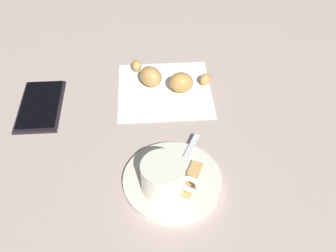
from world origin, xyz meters
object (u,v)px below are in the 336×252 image
Objects in this scene: napkin at (164,90)px; croissant at (165,78)px; sugar_packet at (191,179)px; saucer at (172,181)px; espresso_cup at (167,177)px; cell_phone at (40,105)px; teaspoon at (177,174)px.

napkin is 0.02m from croissant.
napkin is at bearing 30.52° from sugar_packet.
sugar_packet is at bearing 18.17° from napkin.
croissant is (-0.22, -0.04, 0.02)m from saucer.
napkin is at bearing -171.03° from espresso_cup.
espresso_cup reaches higher than croissant.
sugar_packet is at bearing 64.24° from cell_phone.
espresso_cup is 0.64× the size of teaspoon.
saucer is 1.00× the size of cell_phone.
teaspoon reaches higher than sugar_packet.
saucer is at bearing 61.91° from cell_phone.
sugar_packet is 0.38× the size of napkin.
teaspoon reaches higher than saucer.
sugar_packet is (-0.02, 0.03, -0.02)m from espresso_cup.
cell_phone is (0.08, -0.21, -0.02)m from croissant.
sugar_packet is 0.44× the size of cell_phone.
saucer is 0.28m from cell_phone.
teaspoon is 0.77× the size of napkin.
saucer reaches higher than cell_phone.
sugar_packet is at bearing 116.16° from espresso_cup.
saucer is 0.03m from sugar_packet.
croissant is (-0.01, 0.00, 0.02)m from napkin.
espresso_cup reaches higher than napkin.
sugar_packet is (0.00, 0.03, 0.01)m from saucer.
napkin is 1.05× the size of croissant.
saucer is 0.21m from napkin.
espresso_cup is (0.02, -0.01, 0.03)m from saucer.
teaspoon is 2.03× the size of sugar_packet.
espresso_cup is at bearing 8.97° from napkin.
saucer is at bearing 158.94° from espresso_cup.
teaspoon is at bearing 86.83° from sugar_packet.
sugar_packet is 0.31m from cell_phone.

